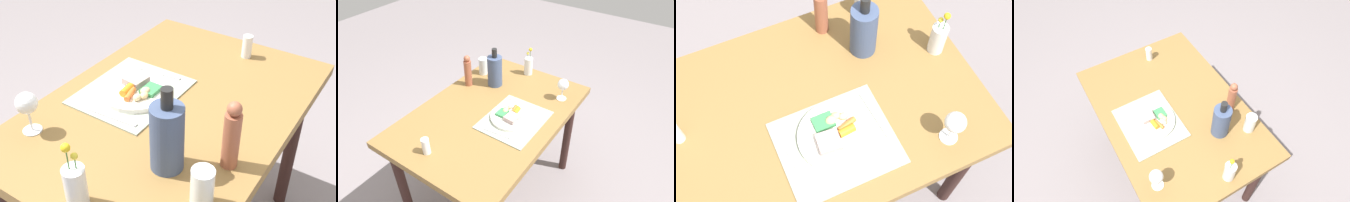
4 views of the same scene
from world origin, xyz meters
TOP-DOWN VIEW (x-y plane):
  - ground_plane at (0.00, 0.00)m, footprint 8.00×8.00m
  - dining_table at (0.00, 0.00)m, footprint 1.18×0.81m
  - placemat at (0.01, -0.16)m, footprint 0.38×0.33m
  - dinner_plate at (0.02, -0.14)m, footprint 0.25×0.25m
  - fork at (-0.14, -0.14)m, footprint 0.03×0.18m
  - knife at (0.18, -0.12)m, footprint 0.03×0.20m
  - cooler_bottle at (0.26, 0.16)m, footprint 0.10×0.10m
  - wine_glass at (0.36, -0.29)m, footprint 0.07×0.07m
  - water_tumbler at (0.33, 0.31)m, footprint 0.06×0.06m
  - pepper_mill at (0.16, 0.30)m, footprint 0.05×0.05m
  - flower_vase at (0.51, 0.04)m, footprint 0.06×0.06m

SIDE VIEW (x-z plane):
  - ground_plane at x=0.00m, z-range 0.00..0.00m
  - dining_table at x=0.00m, z-range 0.29..1.05m
  - placemat at x=0.01m, z-range 0.76..0.77m
  - fork at x=-0.14m, z-range 0.77..0.78m
  - knife at x=0.18m, z-range 0.77..0.78m
  - dinner_plate at x=0.02m, z-range 0.76..0.81m
  - water_tumbler at x=0.33m, z-range 0.76..0.88m
  - flower_vase at x=0.51m, z-range 0.73..0.94m
  - wine_glass at x=0.36m, z-range 0.80..0.94m
  - pepper_mill at x=0.16m, z-range 0.76..0.98m
  - cooler_bottle at x=0.26m, z-range 0.74..1.01m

